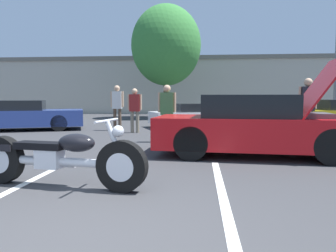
% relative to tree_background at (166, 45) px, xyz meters
% --- Properties ---
extents(ground_plane, '(80.00, 80.00, 0.00)m').
position_rel_tree_background_xyz_m(ground_plane, '(0.94, -17.50, -4.41)').
color(ground_plane, '#38383A').
extents(parking_stripe_middle, '(0.12, 4.50, 0.01)m').
position_rel_tree_background_xyz_m(parking_stripe_middle, '(-0.53, -15.89, -4.41)').
color(parking_stripe_middle, white).
rests_on(parking_stripe_middle, ground).
extents(parking_stripe_back, '(0.12, 4.50, 0.01)m').
position_rel_tree_background_xyz_m(parking_stripe_back, '(2.37, -15.89, -4.41)').
color(parking_stripe_back, white).
rests_on(parking_stripe_back, ground).
extents(far_building, '(32.00, 4.20, 4.40)m').
position_rel_tree_background_xyz_m(far_building, '(0.94, 6.70, -2.07)').
color(far_building, '#B2AD9E').
rests_on(far_building, ground).
extents(tree_background, '(4.21, 4.21, 6.84)m').
position_rel_tree_background_xyz_m(tree_background, '(0.00, 0.00, 0.00)').
color(tree_background, brown).
rests_on(tree_background, ground).
extents(motorcycle, '(2.64, 0.79, 0.99)m').
position_rel_tree_background_xyz_m(motorcycle, '(0.05, -15.61, -3.99)').
color(motorcycle, black).
rests_on(motorcycle, ground).
extents(show_car_hood_open, '(4.45, 2.06, 2.11)m').
position_rel_tree_background_xyz_m(show_car_hood_open, '(3.29, -12.81, -3.76)').
color(show_car_hood_open, red).
rests_on(show_car_hood_open, ground).
extents(parked_car_left_row, '(4.98, 3.32, 1.17)m').
position_rel_tree_background_xyz_m(parked_car_left_row, '(-4.91, -7.96, -3.85)').
color(parked_car_left_row, navy).
rests_on(parked_car_left_row, ground).
extents(parked_car_mid_row, '(4.42, 3.14, 1.02)m').
position_rel_tree_background_xyz_m(parked_car_mid_row, '(1.99, -5.93, -3.91)').
color(parked_car_mid_row, white).
rests_on(parked_car_mid_row, ground).
extents(spectator_near_motorcycle, '(0.52, 0.24, 1.83)m').
position_rel_tree_background_xyz_m(spectator_near_motorcycle, '(5.16, -10.25, -3.31)').
color(spectator_near_motorcycle, brown).
rests_on(spectator_near_motorcycle, ground).
extents(spectator_by_show_car, '(0.52, 0.21, 1.60)m').
position_rel_tree_background_xyz_m(spectator_by_show_car, '(-0.28, -8.40, -3.46)').
color(spectator_by_show_car, gray).
rests_on(spectator_by_show_car, ground).
extents(spectator_midground, '(0.52, 0.23, 1.74)m').
position_rel_tree_background_xyz_m(spectator_midground, '(-1.11, -7.66, -3.37)').
color(spectator_midground, brown).
rests_on(spectator_midground, ground).
extents(spectator_far_lot, '(0.52, 0.22, 1.64)m').
position_rel_tree_background_xyz_m(spectator_far_lot, '(1.13, -10.77, -3.44)').
color(spectator_far_lot, gray).
rests_on(spectator_far_lot, ground).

